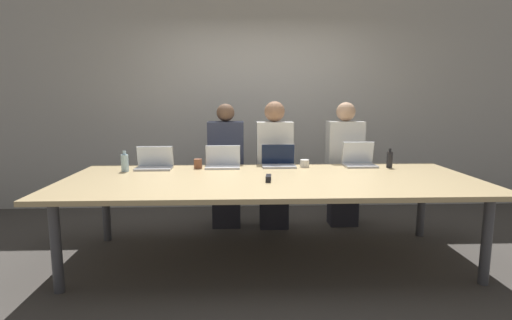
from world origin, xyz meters
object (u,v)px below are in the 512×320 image
at_px(cup_far_midleft, 198,164).
at_px(stapler, 268,178).
at_px(person_far_midleft, 226,168).
at_px(person_far_right, 344,166).
at_px(laptop_far_left, 155,162).
at_px(bottle_far_left, 125,163).
at_px(laptop_far_midleft, 223,161).
at_px(bottle_far_right, 390,159).
at_px(laptop_far_right, 359,159).
at_px(cup_far_center, 305,163).
at_px(laptop_far_center, 278,160).
at_px(person_far_center, 274,167).

distance_m(cup_far_midleft, stapler, 0.94).
xyz_separation_m(person_far_midleft, person_far_right, (1.36, 0.00, 0.01)).
xyz_separation_m(laptop_far_left, bottle_far_left, (-0.26, -0.14, 0.02)).
relative_size(laptop_far_midleft, bottle_far_right, 1.79).
bearing_deg(laptop_far_right, bottle_far_right, -24.79).
distance_m(cup_far_midleft, cup_far_center, 1.10).
bearing_deg(laptop_far_center, person_far_midleft, 146.21).
bearing_deg(laptop_far_center, laptop_far_left, -176.04).
distance_m(person_far_right, laptop_far_center, 0.90).
xyz_separation_m(laptop_far_left, stapler, (1.11, -0.66, -0.04)).
relative_size(cup_far_midleft, person_far_right, 0.07).
bearing_deg(cup_far_center, laptop_far_left, -178.53).
distance_m(person_far_midleft, stapler, 1.20).
bearing_deg(laptop_far_left, cup_far_center, 1.47).
bearing_deg(bottle_far_right, person_far_center, 159.04).
height_order(laptop_far_left, stapler, laptop_far_left).
xyz_separation_m(person_far_midleft, bottle_far_right, (1.70, -0.50, 0.17)).
relative_size(person_far_right, laptop_far_center, 4.05).
relative_size(person_far_midleft, cup_far_midleft, 14.60).
distance_m(bottle_far_left, laptop_far_midleft, 0.97).
height_order(laptop_far_left, laptop_far_center, laptop_far_center).
distance_m(cup_far_midleft, person_far_center, 0.92).
xyz_separation_m(person_far_center, cup_far_center, (0.29, -0.36, 0.10)).
distance_m(laptop_far_left, bottle_far_left, 0.29).
bearing_deg(person_far_right, laptop_far_right, -81.49).
height_order(person_far_center, stapler, person_far_center).
xyz_separation_m(laptop_far_midleft, laptop_far_right, (1.44, 0.04, 0.01)).
distance_m(laptop_far_midleft, cup_far_center, 0.85).
bearing_deg(laptop_far_center, person_far_right, 25.39).
height_order(laptop_far_midleft, cup_far_center, laptop_far_midleft).
bearing_deg(cup_far_midleft, laptop_far_right, 3.01).
distance_m(laptop_far_right, person_far_right, 0.41).
height_order(bottle_far_left, person_far_right, person_far_right).
distance_m(laptop_far_left, bottle_far_right, 2.41).
xyz_separation_m(person_far_right, laptop_far_center, (-0.80, -0.38, 0.14)).
height_order(laptop_far_center, person_far_center, person_far_center).
bearing_deg(bottle_far_right, laptop_far_center, 173.64).
bearing_deg(person_far_midleft, laptop_far_right, -14.76).
bearing_deg(person_far_center, cup_far_center, -51.86).
distance_m(person_far_midleft, cup_far_midleft, 0.55).
bearing_deg(cup_far_center, laptop_far_center, 169.79).
bearing_deg(cup_far_center, person_far_right, 38.85).
xyz_separation_m(bottle_far_left, cup_far_midleft, (0.70, 0.14, -0.04)).
bearing_deg(person_far_right, laptop_far_midleft, -163.35).
relative_size(person_far_midleft, laptop_far_right, 4.24).
height_order(cup_far_center, stapler, cup_far_center).
bearing_deg(bottle_far_right, laptop_far_midleft, 176.91).
bearing_deg(person_far_midleft, laptop_far_left, -146.77).
distance_m(laptop_far_midleft, person_far_center, 0.68).
xyz_separation_m(bottle_far_right, cup_far_center, (-0.87, 0.08, -0.05)).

